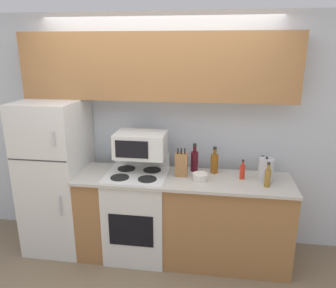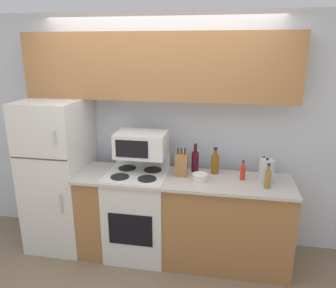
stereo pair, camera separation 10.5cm
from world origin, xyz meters
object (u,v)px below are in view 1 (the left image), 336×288
at_px(bottle_cooking_spray, 262,168).
at_px(knife_block, 181,165).
at_px(microwave, 141,144).
at_px(bottle_wine_red, 194,160).
at_px(bowl, 200,176).
at_px(kettle, 266,170).
at_px(bottle_vinegar, 268,177).
at_px(bottle_hot_sauce, 242,171).
at_px(refrigerator, 57,175).
at_px(bottle_whiskey, 214,163).
at_px(stove, 138,213).

bearing_deg(bottle_cooking_spray, knife_block, -172.74).
height_order(microwave, bottle_wine_red, microwave).
xyz_separation_m(bowl, kettle, (0.63, 0.07, 0.08)).
bearing_deg(bottle_vinegar, bottle_hot_sauce, 144.18).
bearing_deg(bottle_hot_sauce, kettle, -6.65).
bearing_deg(refrigerator, kettle, -1.52).
relative_size(knife_block, bottle_whiskey, 1.06).
height_order(knife_block, bottle_cooking_spray, knife_block).
relative_size(stove, bottle_hot_sauce, 5.50).
bearing_deg(bottle_wine_red, bottle_vinegar, -23.49).
bearing_deg(bottle_vinegar, bowl, 174.66).
bearing_deg(bottle_whiskey, bottle_vinegar, -29.88).
distance_m(knife_block, bottle_vinegar, 0.84).
distance_m(refrigerator, kettle, 2.22).
height_order(bottle_cooking_spray, bottle_whiskey, bottle_whiskey).
xyz_separation_m(bowl, bottle_hot_sauce, (0.41, 0.10, 0.04)).
bearing_deg(bottle_hot_sauce, bowl, -166.38).
xyz_separation_m(bottle_hot_sauce, bottle_whiskey, (-0.28, 0.13, 0.03)).
relative_size(refrigerator, bottle_cooking_spray, 7.58).
bearing_deg(bottle_wine_red, microwave, -168.92).
relative_size(refrigerator, bottle_vinegar, 6.95).
height_order(bowl, bottle_whiskey, bottle_whiskey).
relative_size(bottle_cooking_spray, bottle_vinegar, 0.92).
bearing_deg(bottle_hot_sauce, stove, -177.28).
height_order(refrigerator, bottle_hot_sauce, refrigerator).
distance_m(bowl, kettle, 0.64).
relative_size(microwave, bottle_whiskey, 1.84).
bearing_deg(kettle, bottle_wine_red, 166.15).
height_order(stove, bottle_hot_sauce, bottle_hot_sauce).
distance_m(refrigerator, bottle_hot_sauce, 2.00).
bearing_deg(bottle_vinegar, knife_block, 169.60).
bearing_deg(bottle_wine_red, knife_block, -128.35).
relative_size(microwave, bowl, 3.35).
distance_m(microwave, bottle_cooking_spray, 1.26).
relative_size(refrigerator, bowl, 10.84).
bearing_deg(bottle_cooking_spray, bottle_whiskey, 176.33).
relative_size(stove, bottle_vinegar, 4.58).
height_order(refrigerator, bottle_whiskey, refrigerator).
relative_size(refrigerator, kettle, 6.55).
bearing_deg(bottle_hot_sauce, knife_block, -179.40).
distance_m(stove, bottle_cooking_spray, 1.38).
bearing_deg(bottle_cooking_spray, stove, -173.36).
relative_size(refrigerator, stove, 1.52).
distance_m(refrigerator, bottle_whiskey, 1.73).
height_order(bottle_cooking_spray, kettle, kettle).
height_order(knife_block, kettle, knife_block).
xyz_separation_m(bowl, bottle_wine_red, (-0.08, 0.25, 0.08)).
relative_size(stove, bottle_cooking_spray, 5.00).
xyz_separation_m(bottle_hot_sauce, kettle, (0.22, -0.03, 0.04)).
height_order(stove, bottle_whiskey, bottle_whiskey).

